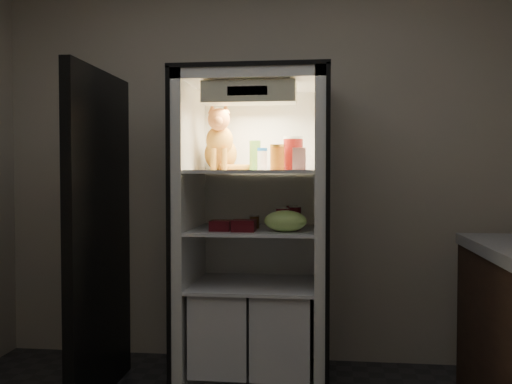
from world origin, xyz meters
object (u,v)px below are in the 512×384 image
(parmesan_shaker, at_px, (255,155))
(berry_box_left, at_px, (221,226))
(soda_can_a, at_px, (292,216))
(grape_bag, at_px, (285,221))
(pepper_jar, at_px, (293,153))
(soda_can_b, at_px, (295,218))
(condiment_jar, at_px, (254,222))
(tabby_cat, at_px, (220,146))
(refrigerator, at_px, (255,252))
(mayo_tub, at_px, (259,159))
(cream_carton, at_px, (299,159))
(soda_can_c, at_px, (282,219))
(salsa_jar, at_px, (277,157))
(berry_box_right, at_px, (244,226))

(parmesan_shaker, height_order, berry_box_left, parmesan_shaker)
(soda_can_a, relative_size, grape_bag, 0.56)
(soda_can_a, xyz_separation_m, grape_bag, (-0.02, -0.29, -0.01))
(pepper_jar, distance_m, soda_can_b, 0.39)
(pepper_jar, bearing_deg, condiment_jar, -171.28)
(tabby_cat, bearing_deg, berry_box_left, -85.75)
(refrigerator, relative_size, parmesan_shaker, 10.46)
(mayo_tub, height_order, soda_can_a, mayo_tub)
(refrigerator, height_order, soda_can_a, refrigerator)
(cream_carton, height_order, condiment_jar, cream_carton)
(parmesan_shaker, relative_size, cream_carton, 1.45)
(soda_can_c, bearing_deg, salsa_jar, 124.05)
(tabby_cat, height_order, soda_can_b, tabby_cat)
(parmesan_shaker, distance_m, pepper_jar, 0.24)
(pepper_jar, relative_size, berry_box_right, 1.53)
(condiment_jar, distance_m, berry_box_right, 0.19)
(soda_can_a, distance_m, berry_box_right, 0.40)
(soda_can_c, bearing_deg, parmesan_shaker, 135.69)
(mayo_tub, xyz_separation_m, grape_bag, (0.18, -0.26, -0.36))
(condiment_jar, relative_size, grape_bag, 0.34)
(salsa_jar, height_order, soda_can_b, salsa_jar)
(parmesan_shaker, distance_m, berry_box_right, 0.48)
(cream_carton, height_order, berry_box_left, cream_carton)
(refrigerator, height_order, salsa_jar, refrigerator)
(refrigerator, height_order, cream_carton, refrigerator)
(pepper_jar, xyz_separation_m, soda_can_b, (0.01, -0.04, -0.38))
(grape_bag, distance_m, berry_box_left, 0.37)
(berry_box_left, distance_m, berry_box_right, 0.14)
(refrigerator, distance_m, soda_can_a, 0.32)
(mayo_tub, relative_size, soda_can_b, 1.01)
(refrigerator, relative_size, cream_carton, 15.12)
(cream_carton, xyz_separation_m, soda_can_c, (-0.10, 0.08, -0.35))
(salsa_jar, height_order, soda_can_a, salsa_jar)
(pepper_jar, height_order, cream_carton, pepper_jar)
(soda_can_a, bearing_deg, cream_carton, -79.44)
(pepper_jar, height_order, soda_can_a, pepper_jar)
(soda_can_a, bearing_deg, refrigerator, -163.37)
(tabby_cat, relative_size, pepper_jar, 2.01)
(tabby_cat, relative_size, soda_can_c, 3.09)
(cream_carton, relative_size, soda_can_b, 0.93)
(soda_can_b, height_order, berry_box_right, soda_can_b)
(soda_can_b, bearing_deg, soda_can_c, -124.82)
(soda_can_a, height_order, condiment_jar, soda_can_a)
(tabby_cat, bearing_deg, soda_can_b, -17.16)
(berry_box_right, bearing_deg, berry_box_left, 171.81)
(refrigerator, relative_size, soda_can_c, 14.38)
(cream_carton, distance_m, grape_bag, 0.36)
(tabby_cat, height_order, condiment_jar, tabby_cat)
(salsa_jar, height_order, grape_bag, salsa_jar)
(tabby_cat, bearing_deg, cream_carton, -34.67)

